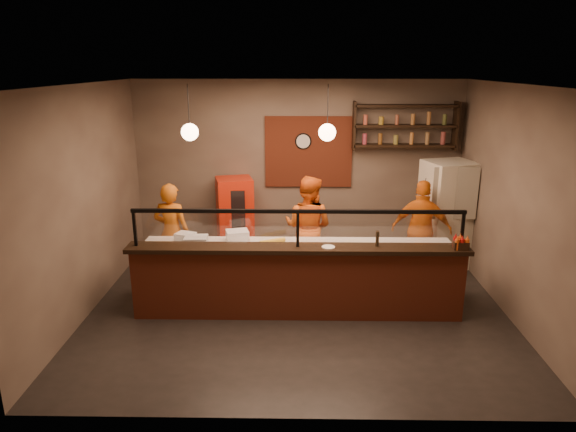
{
  "coord_description": "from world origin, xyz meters",
  "views": [
    {
      "loc": [
        -0.02,
        -6.9,
        3.46
      ],
      "look_at": [
        -0.14,
        0.3,
        1.32
      ],
      "focal_mm": 32.0,
      "sensor_mm": 36.0,
      "label": 1
    }
  ],
  "objects_px": {
    "red_cooler": "(235,217)",
    "cook_right": "(422,230)",
    "wall_clock": "(303,141)",
    "pizza_dough": "(358,245)",
    "cook_mid": "(308,227)",
    "condiment_caddy": "(461,245)",
    "fridge": "(446,214)",
    "pepper_mill": "(377,239)",
    "cook_left": "(172,232)"
  },
  "relations": [
    {
      "from": "pepper_mill",
      "to": "fridge",
      "type": "bearing_deg",
      "value": 52.68
    },
    {
      "from": "pizza_dough",
      "to": "pepper_mill",
      "type": "height_order",
      "value": "pepper_mill"
    },
    {
      "from": "cook_left",
      "to": "cook_right",
      "type": "height_order",
      "value": "cook_right"
    },
    {
      "from": "pizza_dough",
      "to": "condiment_caddy",
      "type": "relative_size",
      "value": 2.49
    },
    {
      "from": "cook_mid",
      "to": "condiment_caddy",
      "type": "xyz_separation_m",
      "value": [
        2.03,
        -1.54,
        0.25
      ]
    },
    {
      "from": "red_cooler",
      "to": "condiment_caddy",
      "type": "xyz_separation_m",
      "value": [
        3.35,
        -2.51,
        0.38
      ]
    },
    {
      "from": "fridge",
      "to": "condiment_caddy",
      "type": "height_order",
      "value": "fridge"
    },
    {
      "from": "wall_clock",
      "to": "pepper_mill",
      "type": "relative_size",
      "value": 1.45
    },
    {
      "from": "wall_clock",
      "to": "condiment_caddy",
      "type": "relative_size",
      "value": 1.53
    },
    {
      "from": "cook_mid",
      "to": "red_cooler",
      "type": "xyz_separation_m",
      "value": [
        -1.33,
        0.97,
        -0.13
      ]
    },
    {
      "from": "pizza_dough",
      "to": "pepper_mill",
      "type": "bearing_deg",
      "value": -67.1
    },
    {
      "from": "wall_clock",
      "to": "cook_mid",
      "type": "distance_m",
      "value": 1.78
    },
    {
      "from": "cook_right",
      "to": "fridge",
      "type": "bearing_deg",
      "value": -120.62
    },
    {
      "from": "cook_left",
      "to": "fridge",
      "type": "distance_m",
      "value": 4.71
    },
    {
      "from": "cook_right",
      "to": "fridge",
      "type": "distance_m",
      "value": 0.78
    },
    {
      "from": "wall_clock",
      "to": "cook_right",
      "type": "bearing_deg",
      "value": -33.35
    },
    {
      "from": "fridge",
      "to": "cook_mid",
      "type": "bearing_deg",
      "value": 176.15
    },
    {
      "from": "wall_clock",
      "to": "cook_left",
      "type": "bearing_deg",
      "value": -145.76
    },
    {
      "from": "cook_mid",
      "to": "cook_right",
      "type": "distance_m",
      "value": 1.88
    },
    {
      "from": "condiment_caddy",
      "to": "pepper_mill",
      "type": "bearing_deg",
      "value": 175.2
    },
    {
      "from": "pizza_dough",
      "to": "cook_mid",
      "type": "bearing_deg",
      "value": 126.28
    },
    {
      "from": "cook_right",
      "to": "pizza_dough",
      "type": "bearing_deg",
      "value": 54.88
    },
    {
      "from": "cook_right",
      "to": "pizza_dough",
      "type": "relative_size",
      "value": 3.4
    },
    {
      "from": "cook_left",
      "to": "pizza_dough",
      "type": "xyz_separation_m",
      "value": [
        2.94,
        -0.8,
        0.09
      ]
    },
    {
      "from": "cook_mid",
      "to": "pizza_dough",
      "type": "xyz_separation_m",
      "value": [
        0.72,
        -0.98,
        0.04
      ]
    },
    {
      "from": "wall_clock",
      "to": "pizza_dough",
      "type": "xyz_separation_m",
      "value": [
        0.79,
        -2.26,
        -1.19
      ]
    },
    {
      "from": "cook_left",
      "to": "pepper_mill",
      "type": "distance_m",
      "value": 3.4
    },
    {
      "from": "wall_clock",
      "to": "red_cooler",
      "type": "xyz_separation_m",
      "value": [
        -1.25,
        -0.31,
        -1.36
      ]
    },
    {
      "from": "cook_mid",
      "to": "fridge",
      "type": "relative_size",
      "value": 0.92
    },
    {
      "from": "fridge",
      "to": "pizza_dough",
      "type": "relative_size",
      "value": 3.83
    },
    {
      "from": "condiment_caddy",
      "to": "pepper_mill",
      "type": "distance_m",
      "value": 1.12
    },
    {
      "from": "cook_left",
      "to": "cook_right",
      "type": "xyz_separation_m",
      "value": [
        4.1,
        0.18,
        0.01
      ]
    },
    {
      "from": "pizza_dough",
      "to": "condiment_caddy",
      "type": "xyz_separation_m",
      "value": [
        1.31,
        -0.56,
        0.21
      ]
    },
    {
      "from": "cook_right",
      "to": "condiment_caddy",
      "type": "relative_size",
      "value": 8.47
    },
    {
      "from": "red_cooler",
      "to": "pizza_dough",
      "type": "distance_m",
      "value": 2.83
    },
    {
      "from": "pizza_dough",
      "to": "fridge",
      "type": "bearing_deg",
      "value": 41.64
    },
    {
      "from": "cook_mid",
      "to": "fridge",
      "type": "bearing_deg",
      "value": -144.18
    },
    {
      "from": "cook_mid",
      "to": "cook_right",
      "type": "bearing_deg",
      "value": -156.82
    },
    {
      "from": "condiment_caddy",
      "to": "red_cooler",
      "type": "bearing_deg",
      "value": 143.21
    },
    {
      "from": "fridge",
      "to": "red_cooler",
      "type": "relative_size",
      "value": 1.27
    },
    {
      "from": "cook_left",
      "to": "pepper_mill",
      "type": "relative_size",
      "value": 7.89
    },
    {
      "from": "pepper_mill",
      "to": "cook_left",
      "type": "bearing_deg",
      "value": 158.13
    },
    {
      "from": "red_cooler",
      "to": "pepper_mill",
      "type": "xyz_separation_m",
      "value": [
        2.24,
        -2.41,
        0.43
      ]
    },
    {
      "from": "cook_left",
      "to": "pepper_mill",
      "type": "height_order",
      "value": "cook_left"
    },
    {
      "from": "red_cooler",
      "to": "cook_right",
      "type": "bearing_deg",
      "value": -30.95
    },
    {
      "from": "cook_left",
      "to": "cook_mid",
      "type": "relative_size",
      "value": 0.95
    },
    {
      "from": "cook_left",
      "to": "cook_mid",
      "type": "height_order",
      "value": "cook_mid"
    },
    {
      "from": "cook_mid",
      "to": "cook_right",
      "type": "relative_size",
      "value": 1.04
    },
    {
      "from": "red_cooler",
      "to": "condiment_caddy",
      "type": "distance_m",
      "value": 4.2
    },
    {
      "from": "cook_left",
      "to": "wall_clock",
      "type": "bearing_deg",
      "value": -135.56
    }
  ]
}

